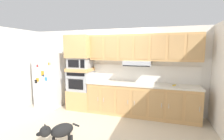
{
  "coord_description": "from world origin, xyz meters",
  "views": [
    {
      "loc": [
        1.48,
        -3.7,
        1.87
      ],
      "look_at": [
        0.21,
        0.41,
        1.32
      ],
      "focal_mm": 25.68,
      "sensor_mm": 36.0,
      "label": 1
    }
  ],
  "objects": [
    {
      "name": "countertop_slab",
      "position": [
        0.96,
        0.75,
        0.9
      ],
      "size": [
        3.1,
        0.64,
        0.04
      ],
      "primitive_type": "cube",
      "color": "silver",
      "rests_on": "lower_cabinet_run"
    },
    {
      "name": "refrigerator",
      "position": [
        -2.04,
        0.68,
        0.88
      ],
      "size": [
        0.76,
        0.73,
        1.76
      ],
      "color": "white",
      "rests_on": "ground"
    },
    {
      "name": "upper_cabinet_with_hood",
      "position": [
        0.95,
        0.87,
        1.9
      ],
      "size": [
        3.06,
        0.48,
        0.88
      ],
      "color": "tan",
      "rests_on": "backsplash_panel"
    },
    {
      "name": "built_in_oven",
      "position": [
        -0.95,
        0.75,
        0.9
      ],
      "size": [
        0.7,
        0.62,
        0.6
      ],
      "color": "#A8AAAF",
      "rests_on": "oven_base_cabinet"
    },
    {
      "name": "ground_plane",
      "position": [
        0.0,
        0.0,
        0.0
      ],
      "size": [
        9.6,
        9.6,
        0.0
      ],
      "primitive_type": "plane",
      "color": "beige"
    },
    {
      "name": "side_panel_left",
      "position": [
        -2.8,
        0.0,
        1.25
      ],
      "size": [
        0.12,
        7.1,
        2.5
      ],
      "primitive_type": "cube",
      "color": "silver",
      "rests_on": "ground"
    },
    {
      "name": "dog",
      "position": [
        -0.32,
        -1.29,
        0.35
      ],
      "size": [
        0.54,
        0.68,
        0.53
      ],
      "rotation": [
        0.0,
        0.0,
        -2.22
      ],
      "color": "black",
      "rests_on": "ground"
    },
    {
      "name": "microwave",
      "position": [
        -0.95,
        0.75,
        1.46
      ],
      "size": [
        0.64,
        0.54,
        0.32
      ],
      "color": "#A8AAAF",
      "rests_on": "appliance_mid_shelf"
    },
    {
      "name": "backsplash_panel",
      "position": [
        0.96,
        1.04,
        1.17
      ],
      "size": [
        3.1,
        0.02,
        0.5
      ],
      "primitive_type": "cube",
      "color": "white",
      "rests_on": "countertop_slab"
    },
    {
      "name": "oven_base_cabinet",
      "position": [
        -0.95,
        0.75,
        0.3
      ],
      "size": [
        0.74,
        0.62,
        0.6
      ],
      "primitive_type": "cube",
      "color": "tan",
      "rests_on": "ground"
    },
    {
      "name": "appliance_mid_shelf",
      "position": [
        -0.95,
        0.75,
        1.25
      ],
      "size": [
        0.74,
        0.62,
        0.1
      ],
      "primitive_type": "cube",
      "color": "tan",
      "rests_on": "built_in_oven"
    },
    {
      "name": "appliance_upper_cabinet",
      "position": [
        -0.95,
        0.75,
        1.96
      ],
      "size": [
        0.74,
        0.62,
        0.68
      ],
      "primitive_type": "cube",
      "color": "tan",
      "rests_on": "microwave"
    },
    {
      "name": "back_kitchen_wall",
      "position": [
        0.0,
        1.11,
        1.25
      ],
      "size": [
        6.2,
        0.12,
        2.5
      ],
      "primitive_type": "cube",
      "color": "silver",
      "rests_on": "ground"
    },
    {
      "name": "screwdriver",
      "position": [
        1.83,
        0.75,
        0.93
      ],
      "size": [
        0.17,
        0.17,
        0.03
      ],
      "color": "yellow",
      "rests_on": "countertop_slab"
    },
    {
      "name": "lower_cabinet_run",
      "position": [
        0.96,
        0.75,
        0.44
      ],
      "size": [
        3.06,
        0.63,
        0.88
      ],
      "color": "tan",
      "rests_on": "ground"
    }
  ]
}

